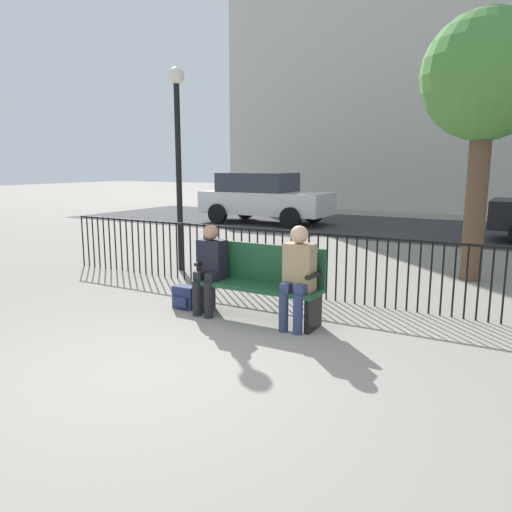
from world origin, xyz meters
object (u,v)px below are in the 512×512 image
park_bench (259,280)px  tree_1 (486,80)px  seated_person_0 (210,265)px  backpack (185,297)px  seated_person_1 (298,272)px  parked_car_0 (264,197)px  lamp_post (178,138)px

park_bench → tree_1: (2.01, 3.57, 2.68)m
park_bench → seated_person_0: size_ratio=1.43×
backpack → tree_1: size_ratio=0.07×
seated_person_1 → tree_1: tree_1 is taller
seated_person_0 → parked_car_0: bearing=115.0°
seated_person_0 → lamp_post: (-1.99, 1.94, 1.69)m
seated_person_0 → parked_car_0: 10.07m
seated_person_0 → lamp_post: 3.25m
backpack → lamp_post: bearing=129.1°
seated_person_0 → parked_car_0: size_ratio=0.27×
seated_person_1 → backpack: seated_person_1 is taller
seated_person_1 → parked_car_0: 10.64m
lamp_post → seated_person_1: bearing=-31.0°
backpack → tree_1: 5.68m
backpack → parked_car_0: 9.90m
tree_1 → seated_person_1: bearing=-111.2°
tree_1 → lamp_post: (-4.65, -1.77, -0.84)m
lamp_post → parked_car_0: 7.68m
backpack → parked_car_0: parked_car_0 is taller
seated_person_0 → tree_1: bearing=54.4°
parked_car_0 → park_bench: bearing=-61.4°
seated_person_1 → lamp_post: (-3.21, 1.93, 1.66)m
park_bench → seated_person_0: (-0.64, -0.13, 0.15)m
backpack → seated_person_1: bearing=-0.6°
backpack → parked_car_0: bearing=112.8°
seated_person_1 → parked_car_0: size_ratio=0.29×
seated_person_1 → parked_car_0: bearing=121.0°
seated_person_1 → lamp_post: lamp_post is taller
park_bench → parked_car_0: size_ratio=0.39×
seated_person_0 → tree_1: 5.21m
park_bench → lamp_post: bearing=145.6°
park_bench → lamp_post: lamp_post is taller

